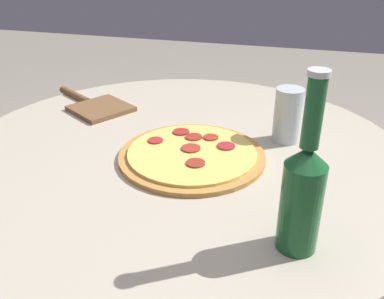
{
  "coord_description": "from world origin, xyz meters",
  "views": [
    {
      "loc": [
        -0.25,
        0.79,
        1.16
      ],
      "look_at": [
        -0.04,
        0.03,
        0.75
      ],
      "focal_mm": 40.0,
      "sensor_mm": 36.0,
      "label": 1
    }
  ],
  "objects_px": {
    "pizza": "(192,154)",
    "beer_bottle": "(303,191)",
    "pizza_paddle": "(95,105)",
    "drinking_glass": "(288,115)"
  },
  "relations": [
    {
      "from": "beer_bottle",
      "to": "drinking_glass",
      "type": "xyz_separation_m",
      "value": [
        0.04,
        -0.37,
        -0.04
      ]
    },
    {
      "from": "pizza",
      "to": "drinking_glass",
      "type": "bearing_deg",
      "value": -142.92
    },
    {
      "from": "beer_bottle",
      "to": "pizza_paddle",
      "type": "height_order",
      "value": "beer_bottle"
    },
    {
      "from": "pizza",
      "to": "beer_bottle",
      "type": "height_order",
      "value": "beer_bottle"
    },
    {
      "from": "pizza",
      "to": "drinking_glass",
      "type": "distance_m",
      "value": 0.24
    },
    {
      "from": "beer_bottle",
      "to": "pizza_paddle",
      "type": "bearing_deg",
      "value": -38.31
    },
    {
      "from": "pizza_paddle",
      "to": "drinking_glass",
      "type": "height_order",
      "value": "drinking_glass"
    },
    {
      "from": "pizza",
      "to": "beer_bottle",
      "type": "relative_size",
      "value": 1.12
    },
    {
      "from": "pizza",
      "to": "drinking_glass",
      "type": "height_order",
      "value": "drinking_glass"
    },
    {
      "from": "pizza",
      "to": "pizza_paddle",
      "type": "height_order",
      "value": "pizza"
    }
  ]
}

